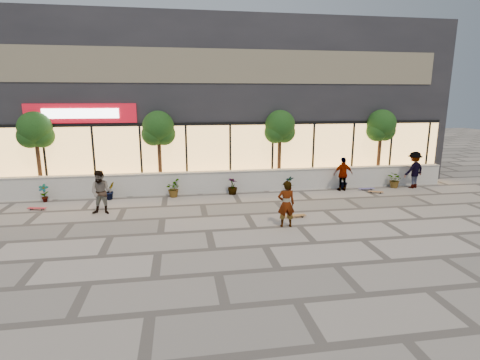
{
  "coord_description": "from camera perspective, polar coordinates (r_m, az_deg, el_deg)",
  "views": [
    {
      "loc": [
        -2.51,
        -10.67,
        4.54
      ],
      "look_at": [
        -0.18,
        3.73,
        1.3
      ],
      "focal_mm": 28.0,
      "sensor_mm": 36.0,
      "label": 1
    }
  ],
  "objects": [
    {
      "name": "skater_right_far",
      "position": [
        20.93,
        24.98,
        1.41
      ],
      "size": [
        1.36,
        1.05,
        1.87
      ],
      "primitive_type": "imported",
      "rotation": [
        0.0,
        0.0,
        3.47
      ],
      "color": "maroon",
      "rests_on": "ground"
    },
    {
      "name": "skater_right_near",
      "position": [
        19.08,
        15.44,
        0.87
      ],
      "size": [
        0.98,
        0.41,
        1.67
      ],
      "primitive_type": "imported",
      "rotation": [
        0.0,
        0.0,
        3.14
      ],
      "color": "silver",
      "rests_on": "ground"
    },
    {
      "name": "tree_west",
      "position": [
        19.55,
        -28.74,
        6.43
      ],
      "size": [
        1.6,
        1.5,
        3.92
      ],
      "color": "#49261A",
      "rests_on": "ground"
    },
    {
      "name": "shrub_g",
      "position": [
        20.67,
        22.58,
        0.01
      ],
      "size": [
        0.77,
        0.84,
        0.81
      ],
      "primitive_type": "imported",
      "rotation": [
        0.0,
        0.0,
        4.92
      ],
      "color": "#183611",
      "rests_on": "ground"
    },
    {
      "name": "tree_midwest",
      "position": [
        18.47,
        -12.33,
        7.41
      ],
      "size": [
        1.6,
        1.5,
        3.92
      ],
      "color": "#49261A",
      "rests_on": "ground"
    },
    {
      "name": "tree_east",
      "position": [
        21.22,
        20.71,
        7.52
      ],
      "size": [
        1.6,
        1.5,
        3.92
      ],
      "color": "#49261A",
      "rests_on": "ground"
    },
    {
      "name": "tree_mideast",
      "position": [
        19.11,
        6.1,
        7.78
      ],
      "size": [
        1.6,
        1.5,
        3.92
      ],
      "color": "#49261A",
      "rests_on": "ground"
    },
    {
      "name": "shrub_b",
      "position": [
        17.9,
        -19.19,
        -1.54
      ],
      "size": [
        0.57,
        0.57,
        0.81
      ],
      "primitive_type": "imported",
      "rotation": [
        0.0,
        0.0,
        0.82
      ],
      "color": "#183611",
      "rests_on": "ground"
    },
    {
      "name": "skateboard_left",
      "position": [
        17.54,
        -28.55,
        -3.79
      ],
      "size": [
        0.78,
        0.36,
        0.09
      ],
      "rotation": [
        0.0,
        0.0,
        -0.23
      ],
      "color": "#B1212C",
      "rests_on": "ground"
    },
    {
      "name": "planter_wall",
      "position": [
        18.3,
        -1.08,
        -0.16
      ],
      "size": [
        22.0,
        0.42,
        1.04
      ],
      "color": "silver",
      "rests_on": "ground"
    },
    {
      "name": "skateboard_center",
      "position": [
        14.61,
        8.46,
        -5.39
      ],
      "size": [
        0.84,
        0.29,
        0.1
      ],
      "rotation": [
        0.0,
        0.0,
        0.1
      ],
      "color": "#9B6832",
      "rests_on": "ground"
    },
    {
      "name": "shrub_a",
      "position": [
        18.61,
        -27.71,
        -1.78
      ],
      "size": [
        0.43,
        0.29,
        0.81
      ],
      "primitive_type": "imported",
      "color": "#183611",
      "rests_on": "ground"
    },
    {
      "name": "shrub_c",
      "position": [
        17.62,
        -10.2,
        -1.25
      ],
      "size": [
        0.68,
        0.77,
        0.81
      ],
      "primitive_type": "imported",
      "rotation": [
        0.0,
        0.0,
        1.64
      ],
      "color": "#183611",
      "rests_on": "ground"
    },
    {
      "name": "shrub_f",
      "position": [
        19.35,
        15.51,
        -0.28
      ],
      "size": [
        0.55,
        0.57,
        0.81
      ],
      "primitive_type": "imported",
      "rotation": [
        0.0,
        0.0,
        4.1
      ],
      "color": "#183611",
      "rests_on": "ground"
    },
    {
      "name": "skateboard_right_far",
      "position": [
        19.7,
        18.73,
        -1.24
      ],
      "size": [
        0.79,
        0.21,
        0.1
      ],
      "rotation": [
        0.0,
        0.0,
        0.01
      ],
      "color": "#5E549B",
      "rests_on": "ground"
    },
    {
      "name": "shrub_e",
      "position": [
        18.37,
        7.54,
        -0.6
      ],
      "size": [
        0.46,
        0.35,
        0.81
      ],
      "primitive_type": "imported",
      "rotation": [
        0.0,
        0.0,
        3.28
      ],
      "color": "#183611",
      "rests_on": "ground"
    },
    {
      "name": "retail_building",
      "position": [
        23.3,
        -3.07,
        11.78
      ],
      "size": [
        24.0,
        9.17,
        8.5
      ],
      "color": "#232328",
      "rests_on": "ground"
    },
    {
      "name": "skater_center",
      "position": [
        13.37,
        7.05,
        -3.64
      ],
      "size": [
        0.64,
        0.44,
        1.68
      ],
      "primitive_type": "imported",
      "rotation": [
        0.0,
        0.0,
        3.07
      ],
      "color": "white",
      "rests_on": "ground"
    },
    {
      "name": "skateboard_right_near",
      "position": [
        19.24,
        19.99,
        -1.68
      ],
      "size": [
        0.72,
        0.42,
        0.08
      ],
      "rotation": [
        0.0,
        0.0,
        -0.36
      ],
      "color": "#996132",
      "rests_on": "ground"
    },
    {
      "name": "ground",
      "position": [
        11.87,
        3.8,
        -10.0
      ],
      "size": [
        80.0,
        80.0,
        0.0
      ],
      "primitive_type": "plane",
      "color": "#A89D92",
      "rests_on": "ground"
    },
    {
      "name": "skater_left",
      "position": [
        15.69,
        -20.38,
        -1.79
      ],
      "size": [
        0.93,
        0.77,
        1.75
      ],
      "primitive_type": "imported",
      "rotation": [
        0.0,
        0.0,
        -0.14
      ],
      "color": "tan",
      "rests_on": "ground"
    },
    {
      "name": "shrub_d",
      "position": [
        17.78,
        -1.14,
        -0.93
      ],
      "size": [
        0.64,
        0.64,
        0.81
      ],
      "primitive_type": "imported",
      "rotation": [
        0.0,
        0.0,
        2.46
      ],
      "color": "#183611",
      "rests_on": "ground"
    }
  ]
}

